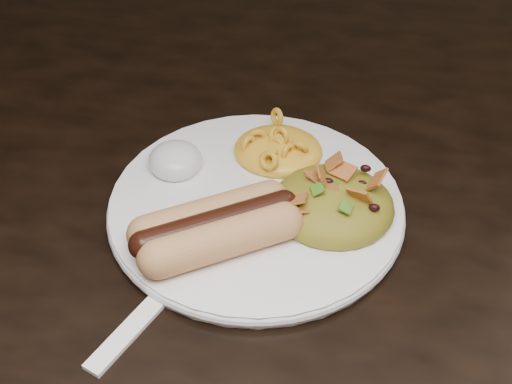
# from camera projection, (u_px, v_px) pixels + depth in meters

# --- Properties ---
(table) EXTENTS (1.60, 0.90, 0.75)m
(table) POSITION_uv_depth(u_px,v_px,m) (359.00, 269.00, 0.68)
(table) COLOR black
(table) RESTS_ON floor
(plate) EXTENTS (0.26, 0.26, 0.01)m
(plate) POSITION_uv_depth(u_px,v_px,m) (256.00, 206.00, 0.60)
(plate) COLOR white
(plate) RESTS_ON table
(hotdog) EXTENTS (0.11, 0.11, 0.03)m
(hotdog) POSITION_uv_depth(u_px,v_px,m) (216.00, 227.00, 0.55)
(hotdog) COLOR tan
(hotdog) RESTS_ON plate
(mac_and_cheese) EXTENTS (0.10, 0.09, 0.03)m
(mac_and_cheese) POSITION_uv_depth(u_px,v_px,m) (278.00, 141.00, 0.63)
(mac_and_cheese) COLOR yellow
(mac_and_cheese) RESTS_ON plate
(sour_cream) EXTENTS (0.06, 0.06, 0.03)m
(sour_cream) POSITION_uv_depth(u_px,v_px,m) (175.00, 155.00, 0.62)
(sour_cream) COLOR silver
(sour_cream) RESTS_ON plate
(taco_salad) EXTENTS (0.10, 0.10, 0.04)m
(taco_salad) POSITION_uv_depth(u_px,v_px,m) (334.00, 196.00, 0.57)
(taco_salad) COLOR #AC5117
(taco_salad) RESTS_ON plate
(fork) EXTENTS (0.07, 0.13, 0.00)m
(fork) POSITION_uv_depth(u_px,v_px,m) (137.00, 322.00, 0.51)
(fork) COLOR white
(fork) RESTS_ON table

